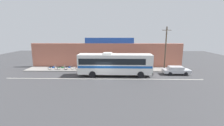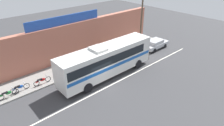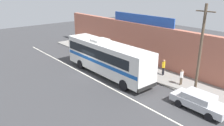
% 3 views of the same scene
% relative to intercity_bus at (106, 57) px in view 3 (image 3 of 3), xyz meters
% --- Properties ---
extents(ground_plane, '(70.00, 70.00, 0.00)m').
position_rel_intercity_bus_xyz_m(ground_plane, '(-1.65, -1.01, -2.07)').
color(ground_plane, '#3A3A3D').
extents(sidewalk_slab, '(30.00, 3.60, 0.14)m').
position_rel_intercity_bus_xyz_m(sidewalk_slab, '(-1.65, 4.19, -2.00)').
color(sidewalk_slab, gray).
rests_on(sidewalk_slab, ground_plane).
extents(storefront_facade, '(30.00, 0.70, 4.80)m').
position_rel_intercity_bus_xyz_m(storefront_facade, '(-1.65, 6.34, 0.33)').
color(storefront_facade, '#B26651').
rests_on(storefront_facade, ground_plane).
extents(storefront_billboard, '(9.70, 0.12, 1.10)m').
position_rel_intercity_bus_xyz_m(storefront_billboard, '(-1.08, 6.34, 3.28)').
color(storefront_billboard, '#234CAD').
rests_on(storefront_billboard, storefront_facade).
extents(road_center_stripe, '(30.00, 0.14, 0.01)m').
position_rel_intercity_bus_xyz_m(road_center_stripe, '(-1.65, -1.81, -2.06)').
color(road_center_stripe, silver).
rests_on(road_center_stripe, ground_plane).
extents(intercity_bus, '(11.73, 2.60, 3.78)m').
position_rel_intercity_bus_xyz_m(intercity_bus, '(0.00, 0.00, 0.00)').
color(intercity_bus, silver).
rests_on(intercity_bus, ground_plane).
extents(parked_car, '(4.35, 1.85, 1.37)m').
position_rel_intercity_bus_xyz_m(parked_car, '(10.32, 1.02, -1.33)').
color(parked_car, '#B7BABF').
rests_on(parked_car, ground_plane).
extents(utility_pole, '(1.60, 0.22, 7.79)m').
position_rel_intercity_bus_xyz_m(utility_pole, '(8.90, 2.82, 2.10)').
color(utility_pole, brown).
rests_on(utility_pole, sidewalk_slab).
extents(motorcycle_purple, '(1.85, 0.56, 0.94)m').
position_rel_intercity_bus_xyz_m(motorcycle_purple, '(-11.43, 3.09, -1.50)').
color(motorcycle_purple, black).
rests_on(motorcycle_purple, sidewalk_slab).
extents(motorcycle_green, '(1.89, 0.56, 0.94)m').
position_rel_intercity_bus_xyz_m(motorcycle_green, '(-6.30, 3.06, -1.50)').
color(motorcycle_green, black).
rests_on(motorcycle_green, sidewalk_slab).
extents(motorcycle_black, '(1.94, 0.56, 0.94)m').
position_rel_intercity_bus_xyz_m(motorcycle_black, '(-9.69, 3.04, -1.50)').
color(motorcycle_black, black).
rests_on(motorcycle_black, sidewalk_slab).
extents(motorcycle_red, '(1.87, 0.56, 0.94)m').
position_rel_intercity_bus_xyz_m(motorcycle_red, '(-8.49, 3.29, -1.50)').
color(motorcycle_red, black).
rests_on(motorcycle_red, sidewalk_slab).
extents(pedestrian_far_right, '(0.30, 0.48, 1.60)m').
position_rel_intercity_bus_xyz_m(pedestrian_far_right, '(3.17, 4.44, -1.00)').
color(pedestrian_far_right, navy).
rests_on(pedestrian_far_right, sidewalk_slab).
extents(pedestrian_near_shop, '(0.30, 0.48, 1.74)m').
position_rel_intercity_bus_xyz_m(pedestrian_near_shop, '(4.24, 4.38, -0.91)').
color(pedestrian_near_shop, black).
rests_on(pedestrian_near_shop, sidewalk_slab).
extents(pedestrian_by_curb, '(0.30, 0.48, 1.57)m').
position_rel_intercity_bus_xyz_m(pedestrian_by_curb, '(6.90, 3.70, -1.02)').
color(pedestrian_by_curb, brown).
rests_on(pedestrian_by_curb, sidewalk_slab).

